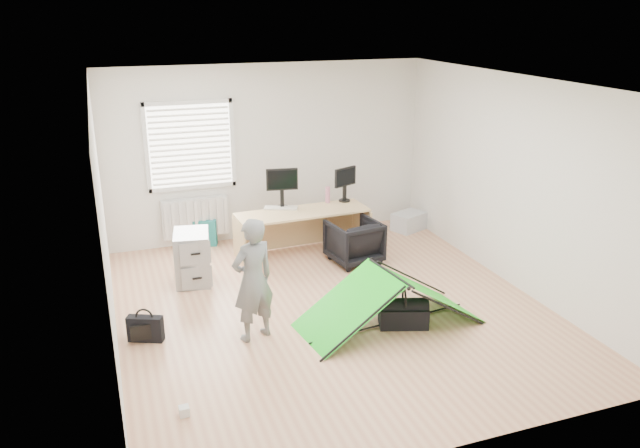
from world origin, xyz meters
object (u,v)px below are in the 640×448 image
object	(u,v)px
office_chair	(354,241)
filing_cabinet	(193,257)
desk	(303,233)
laptop_bag	(145,329)
thermos	(328,195)
duffel_bag	(403,316)
monitor_left	(282,193)
kite	(390,299)
storage_crate	(409,221)
monitor_right	(345,189)
person	(253,280)

from	to	relation	value
office_chair	filing_cabinet	bearing A→B (deg)	-10.62
desk	laptop_bag	bearing A→B (deg)	-145.30
filing_cabinet	office_chair	bearing A→B (deg)	7.24
thermos	duffel_bag	xyz separation A→B (m)	(-0.10, -2.78, -0.66)
monitor_left	kite	distance (m)	2.78
thermos	office_chair	bearing A→B (deg)	-83.36
monitor_left	office_chair	xyz separation A→B (m)	(0.82, -0.81, -0.57)
thermos	laptop_bag	size ratio (longest dim) A/B	0.64
laptop_bag	duffel_bag	bearing A→B (deg)	11.57
storage_crate	filing_cabinet	bearing A→B (deg)	-166.57
storage_crate	duffel_bag	bearing A→B (deg)	-118.34
laptop_bag	filing_cabinet	bearing A→B (deg)	86.49
monitor_right	laptop_bag	bearing A→B (deg)	-168.99
person	laptop_bag	world-z (taller)	person
desk	thermos	world-z (taller)	thermos
monitor_right	office_chair	size ratio (longest dim) A/B	0.59
duffel_bag	monitor_left	bearing A→B (deg)	121.07
monitor_left	laptop_bag	size ratio (longest dim) A/B	1.19
desk	laptop_bag	size ratio (longest dim) A/B	4.99
filing_cabinet	person	size ratio (longest dim) A/B	0.50
kite	duffel_bag	size ratio (longest dim) A/B	3.74
office_chair	laptop_bag	xyz separation A→B (m)	(-3.02, -1.31, -0.17)
duffel_bag	thermos	bearing A→B (deg)	106.27
person	duffel_bag	distance (m)	1.80
filing_cabinet	monitor_left	size ratio (longest dim) A/B	1.51
filing_cabinet	duffel_bag	bearing A→B (deg)	-34.92
office_chair	person	bearing A→B (deg)	32.92
person	desk	bearing A→B (deg)	-140.13
storage_crate	duffel_bag	xyz separation A→B (m)	(-1.57, -2.91, -0.02)
filing_cabinet	laptop_bag	size ratio (longest dim) A/B	1.80
filing_cabinet	laptop_bag	world-z (taller)	filing_cabinet
monitor_right	office_chair	xyz separation A→B (m)	(-0.17, -0.82, -0.54)
desk	duffel_bag	bearing A→B (deg)	-83.83
laptop_bag	monitor_right	bearing A→B (deg)	58.09
thermos	duffel_bag	distance (m)	2.86
desk	storage_crate	world-z (taller)	desk
desk	filing_cabinet	bearing A→B (deg)	-167.37
desk	duffel_bag	xyz separation A→B (m)	(0.40, -2.50, -0.21)
filing_cabinet	monitor_left	xyz separation A→B (m)	(1.45, 0.72, 0.53)
filing_cabinet	person	xyz separation A→B (m)	(0.41, -1.73, 0.35)
desk	office_chair	distance (m)	0.81
monitor_right	thermos	distance (m)	0.28
monitor_left	person	world-z (taller)	person
filing_cabinet	thermos	bearing A→B (deg)	28.23
storage_crate	desk	bearing A→B (deg)	-168.30
monitor_right	duffel_bag	xyz separation A→B (m)	(-0.37, -2.77, -0.73)
monitor_right	thermos	world-z (taller)	monitor_right
monitor_right	storage_crate	world-z (taller)	monitor_right
office_chair	storage_crate	bearing A→B (deg)	-153.40
kite	filing_cabinet	bearing A→B (deg)	127.38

